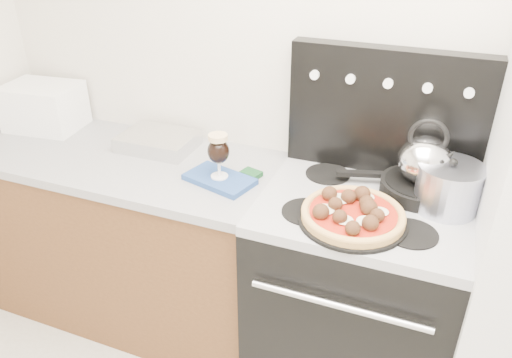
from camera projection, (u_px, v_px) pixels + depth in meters
The scene contains 15 objects.
room_shell at pixel (258, 271), 0.99m from camera, with size 3.52×3.01×2.52m.
base_cabinet at pixel (131, 240), 2.45m from camera, with size 1.45×0.60×0.86m, color brown.
countertop at pixel (119, 158), 2.23m from camera, with size 1.48×0.63×0.04m, color #9A9A9F.
stove_body at pixel (353, 299), 2.07m from camera, with size 0.76×0.65×0.88m, color black.
cooktop at pixel (365, 206), 1.85m from camera, with size 0.76×0.65×0.04m, color #ADADB2.
backguard at pixel (386, 112), 1.94m from camera, with size 0.76×0.08×0.50m, color black.
toaster_oven at pixel (44, 106), 2.44m from camera, with size 0.34×0.26×0.22m, color white.
foil_sheet at pixel (158, 141), 2.26m from camera, with size 0.33×0.24×0.07m, color white.
oven_mitt at pixel (220, 179), 2.00m from camera, with size 0.27×0.16×0.02m, color navy.
beer_glass at pixel (219, 156), 1.95m from camera, with size 0.09×0.09×0.19m, color black, non-canonical shape.
pizza_pan at pixel (352, 220), 1.72m from camera, with size 0.38×0.38×0.01m, color black.
pizza at pixel (353, 212), 1.71m from camera, with size 0.35×0.35×0.05m, color tan, non-canonical shape.
skillet at pixel (419, 188), 1.87m from camera, with size 0.29×0.29×0.05m, color black.
tea_kettle at pixel (425, 157), 1.81m from camera, with size 0.19×0.19×0.21m, color silver, non-canonical shape.
stock_pot at pixel (448, 188), 1.76m from camera, with size 0.22×0.22×0.16m, color #B6BACF.
Camera 1 is at (0.28, -0.42, 1.89)m, focal length 35.00 mm.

